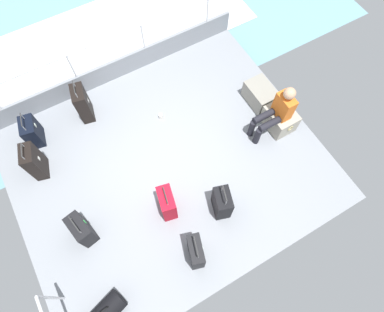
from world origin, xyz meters
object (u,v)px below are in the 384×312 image
object	(u,v)px
suitcase_3	(82,230)
suitcase_4	(167,203)
passenger_seated	(276,112)
suitcase_5	(32,132)
suitcase_2	(222,203)
paper_cup	(161,116)
cargo_crate_1	(280,119)
cargo_crate_0	(260,95)
suitcase_0	(83,104)
suitcase_6	(196,252)
suitcase_1	(34,162)

from	to	relation	value
suitcase_3	suitcase_4	world-z (taller)	suitcase_4
passenger_seated	suitcase_5	world-z (taller)	passenger_seated
suitcase_2	paper_cup	distance (m)	2.05
cargo_crate_1	suitcase_3	world-z (taller)	suitcase_3
suitcase_3	cargo_crate_0	bearing A→B (deg)	100.69
cargo_crate_1	paper_cup	xyz separation A→B (m)	(-1.21, -1.80, -0.16)
suitcase_0	passenger_seated	bearing A→B (deg)	54.81
cargo_crate_0	suitcase_3	distance (m)	3.89
suitcase_2	suitcase_0	bearing A→B (deg)	-156.72
passenger_seated	suitcase_6	world-z (taller)	passenger_seated
cargo_crate_1	suitcase_2	xyz separation A→B (m)	(0.83, -1.76, 0.10)
suitcase_0	suitcase_2	bearing A→B (deg)	23.28
suitcase_1	suitcase_6	distance (m)	3.00
cargo_crate_0	suitcase_4	xyz separation A→B (m)	(1.02, -2.50, 0.12)
suitcase_0	suitcase_3	world-z (taller)	suitcase_0
suitcase_2	cargo_crate_0	bearing A→B (deg)	129.36
suitcase_1	suitcase_3	world-z (taller)	suitcase_1
suitcase_0	suitcase_5	xyz separation A→B (m)	(0.04, -0.99, -0.09)
suitcase_3	suitcase_1	bearing A→B (deg)	-170.20
suitcase_4	suitcase_6	distance (m)	0.87
cargo_crate_1	suitcase_6	xyz separation A→B (m)	(1.27, -2.49, 0.13)
passenger_seated	suitcase_5	distance (m)	4.22
passenger_seated	suitcase_3	size ratio (longest dim) A/B	1.74
cargo_crate_0	suitcase_1	size ratio (longest dim) A/B	0.77
cargo_crate_0	suitcase_3	world-z (taller)	suitcase_3
cargo_crate_0	suitcase_3	xyz separation A→B (m)	(0.72, -3.83, 0.07)
suitcase_1	suitcase_5	size ratio (longest dim) A/B	1.19
cargo_crate_1	suitcase_1	xyz separation A→B (m)	(-1.28, -4.07, 0.15)
suitcase_0	paper_cup	world-z (taller)	suitcase_0
suitcase_0	suitcase_4	xyz separation A→B (m)	(2.35, 0.45, -0.05)
cargo_crate_0	cargo_crate_1	world-z (taller)	cargo_crate_1
suitcase_1	suitcase_5	distance (m)	0.65
suitcase_4	suitcase_5	distance (m)	2.73
cargo_crate_0	cargo_crate_1	distance (m)	0.61
passenger_seated	cargo_crate_1	bearing A→B (deg)	90.00
cargo_crate_1	suitcase_5	xyz separation A→B (m)	(-1.91, -3.94, 0.06)
cargo_crate_1	suitcase_3	xyz separation A→B (m)	(0.11, -3.83, 0.06)
suitcase_6	cargo_crate_1	bearing A→B (deg)	117.08
suitcase_3	suitcase_5	xyz separation A→B (m)	(-2.02, -0.11, 0.00)
suitcase_6	suitcase_3	bearing A→B (deg)	-130.97
suitcase_3	suitcase_4	distance (m)	1.36
suitcase_0	suitcase_1	xyz separation A→B (m)	(0.67, -1.12, -0.00)
suitcase_3	paper_cup	world-z (taller)	suitcase_3
suitcase_1	suitcase_3	xyz separation A→B (m)	(1.39, 0.24, -0.09)
suitcase_4	suitcase_6	bearing A→B (deg)	0.94
suitcase_2	suitcase_6	world-z (taller)	suitcase_6
suitcase_6	paper_cup	world-z (taller)	suitcase_6
cargo_crate_0	paper_cup	size ratio (longest dim) A/B	6.27
cargo_crate_1	suitcase_4	size ratio (longest dim) A/B	0.79
suitcase_6	paper_cup	bearing A→B (deg)	164.41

